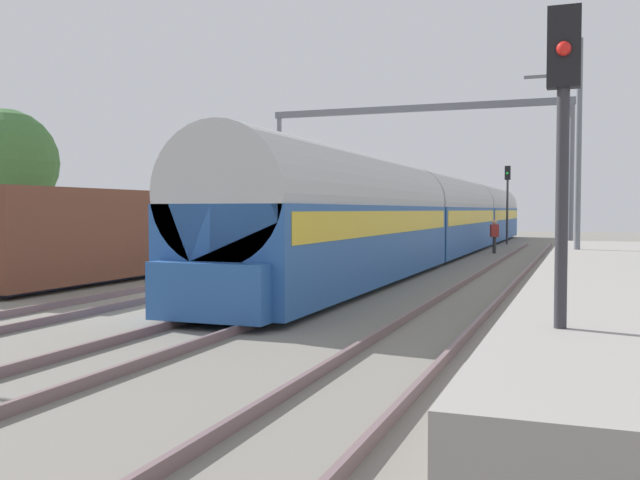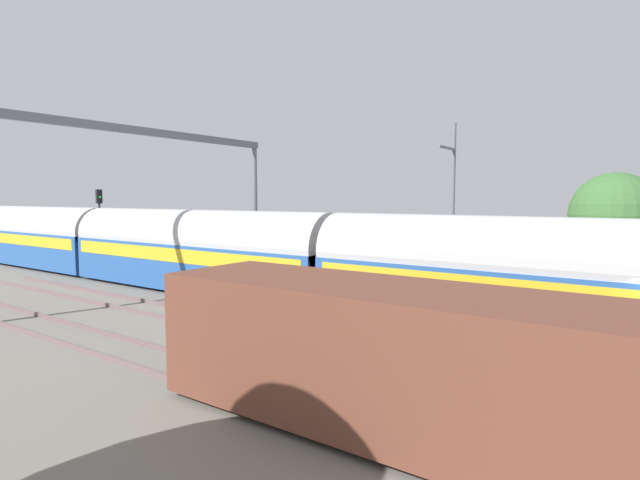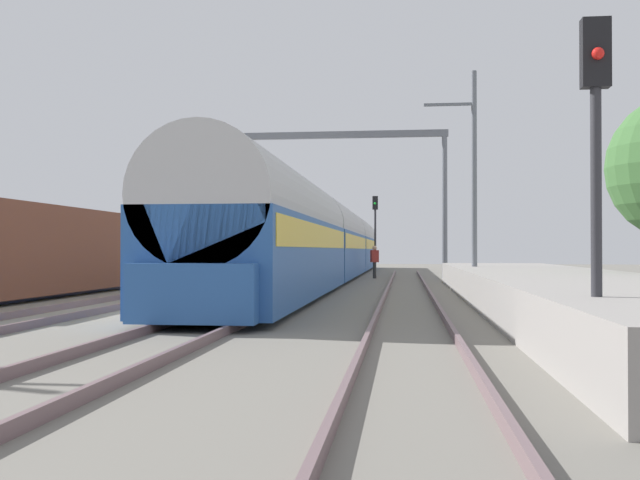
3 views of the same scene
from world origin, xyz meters
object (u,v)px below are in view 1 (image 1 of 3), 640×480
(person_crossing, at_px, (494,233))
(railway_signal_far, at_px, (507,194))
(freight_car, at_px, (121,233))
(catenary_gantry, at_px, (415,142))
(railway_signal_near, at_px, (563,150))
(passenger_train, at_px, (446,215))

(person_crossing, height_order, railway_signal_far, railway_signal_far)
(freight_car, distance_m, catenary_gantry, 19.24)
(freight_car, height_order, railway_signal_near, railway_signal_near)
(freight_car, relative_size, railway_signal_near, 2.89)
(freight_car, bearing_deg, railway_signal_far, 70.39)
(railway_signal_far, relative_size, catenary_gantry, 0.31)
(person_crossing, bearing_deg, railway_signal_near, 72.10)
(railway_signal_near, bearing_deg, passenger_train, 102.82)
(passenger_train, relative_size, railway_signal_near, 10.93)
(person_crossing, bearing_deg, railway_signal_far, -113.78)
(passenger_train, relative_size, railway_signal_far, 9.65)
(person_crossing, relative_size, catenary_gantry, 0.11)
(freight_car, relative_size, catenary_gantry, 0.80)
(passenger_train, distance_m, person_crossing, 2.72)
(railway_signal_far, distance_m, catenary_gantry, 10.95)
(passenger_train, distance_m, freight_car, 18.11)
(person_crossing, xyz_separation_m, catenary_gantry, (-4.27, 0.35, 4.86))
(railway_signal_far, bearing_deg, catenary_gantry, -111.52)
(catenary_gantry, bearing_deg, passenger_train, -36.79)
(freight_car, xyz_separation_m, person_crossing, (10.22, 17.40, -0.44))
(passenger_train, relative_size, freight_car, 3.78)
(freight_car, bearing_deg, catenary_gantry, 71.48)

